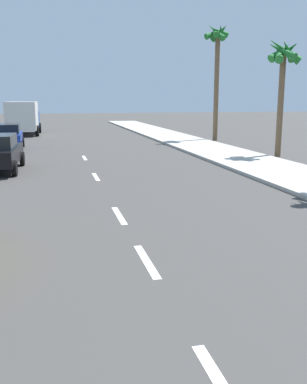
# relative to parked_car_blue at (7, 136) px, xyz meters

# --- Properties ---
(ground_plane) EXTENTS (160.00, 160.00, 0.00)m
(ground_plane) POSITION_rel_parked_car_blue_xyz_m (4.27, -11.44, -0.84)
(ground_plane) COLOR #423F3D
(sidewalk_strip) EXTENTS (3.60, 80.00, 0.14)m
(sidewalk_strip) POSITION_rel_parked_car_blue_xyz_m (11.92, -9.44, -0.77)
(sidewalk_strip) COLOR #B2ADA3
(sidewalk_strip) RESTS_ON ground
(lane_stripe_3) EXTENTS (0.16, 1.80, 0.01)m
(lane_stripe_3) POSITION_rel_parked_car_blue_xyz_m (4.27, -20.07, -0.83)
(lane_stripe_3) COLOR white
(lane_stripe_3) RESTS_ON ground
(lane_stripe_4) EXTENTS (0.16, 1.80, 0.01)m
(lane_stripe_4) POSITION_rel_parked_car_blue_xyz_m (4.27, -16.66, -0.83)
(lane_stripe_4) COLOR white
(lane_stripe_4) RESTS_ON ground
(lane_stripe_5) EXTENTS (0.16, 1.80, 0.01)m
(lane_stripe_5) POSITION_rel_parked_car_blue_xyz_m (4.27, -10.64, -0.83)
(lane_stripe_5) COLOR white
(lane_stripe_5) RESTS_ON ground
(lane_stripe_6) EXTENTS (0.16, 1.80, 0.01)m
(lane_stripe_6) POSITION_rel_parked_car_blue_xyz_m (4.27, -4.85, -0.83)
(lane_stripe_6) COLOR white
(lane_stripe_6) RESTS_ON ground
(parked_car_blue) EXTENTS (2.01, 4.20, 1.57)m
(parked_car_blue) POSITION_rel_parked_car_blue_xyz_m (0.00, 0.00, 0.00)
(parked_car_blue) COLOR #1E389E
(parked_car_blue) RESTS_ON ground
(delivery_truck) EXTENTS (2.82, 6.31, 2.80)m
(delivery_truck) POSITION_rel_parked_car_blue_xyz_m (0.37, 11.46, 0.67)
(delivery_truck) COLOR #23478C
(delivery_truck) RESTS_ON ground
(palm_tree_far) EXTENTS (1.77, 1.97, 6.19)m
(palm_tree_far) POSITION_rel_parked_car_blue_xyz_m (14.37, -6.74, 4.07)
(palm_tree_far) COLOR brown
(palm_tree_far) RESTS_ON ground
(palm_tree_distant) EXTENTS (1.94, 1.83, 8.43)m
(palm_tree_distant) POSITION_rel_parked_car_blue_xyz_m (14.51, 2.82, 5.67)
(palm_tree_distant) COLOR brown
(palm_tree_distant) RESTS_ON ground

